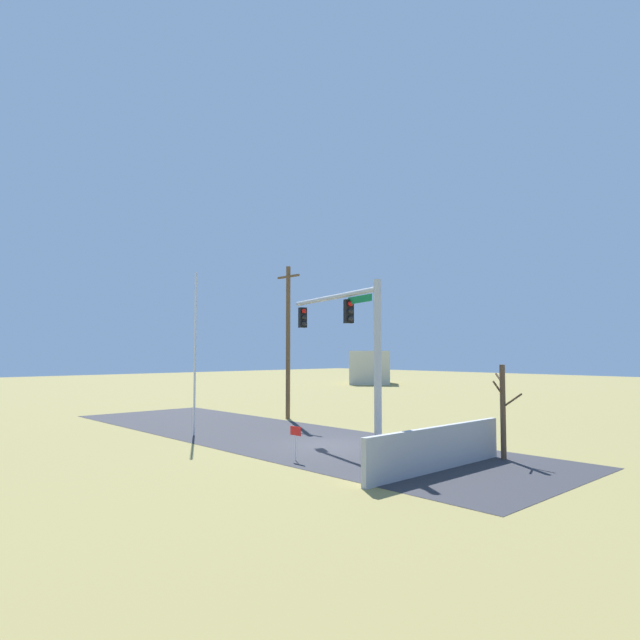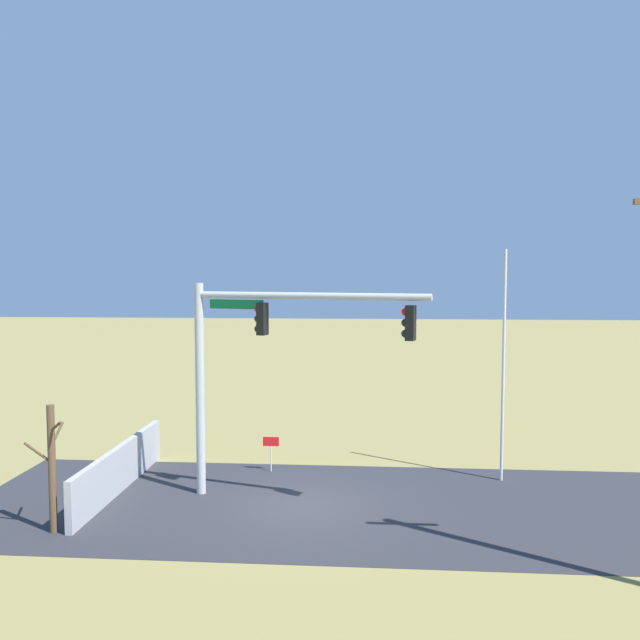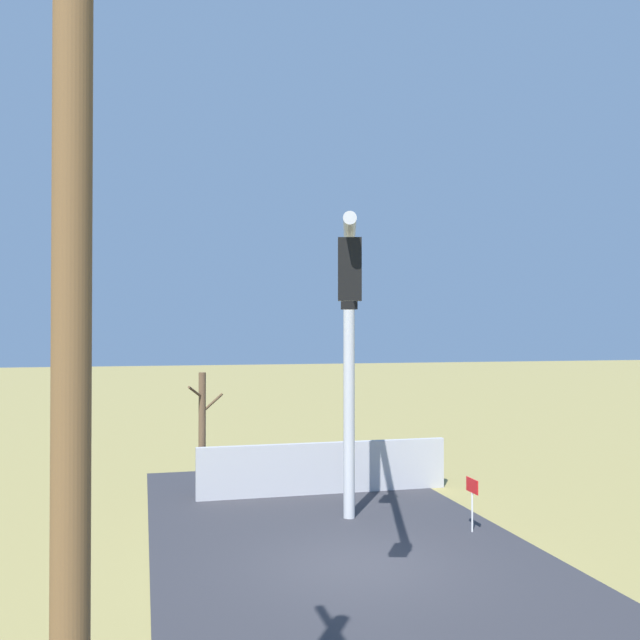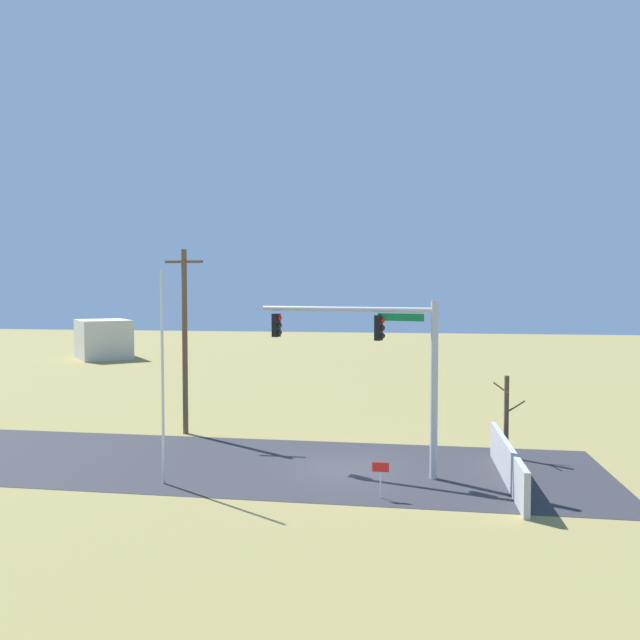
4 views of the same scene
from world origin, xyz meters
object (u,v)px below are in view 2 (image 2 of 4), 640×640
signal_mast (256,349)px  flagpole (503,366)px  open_sign (271,446)px  bare_tree (52,467)px

signal_mast → flagpole: (-7.77, -2.55, -0.79)m
flagpole → open_sign: flagpole is taller
bare_tree → signal_mast: bearing=-151.1°
signal_mast → bare_tree: 6.40m
flagpole → bare_tree: flagpole is taller
signal_mast → bare_tree: bearing=28.9°
open_sign → flagpole: bearing=177.1°
flagpole → open_sign: bearing=-2.9°
flagpole → bare_tree: 13.99m
flagpole → bare_tree: (12.78, 5.32, -2.06)m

